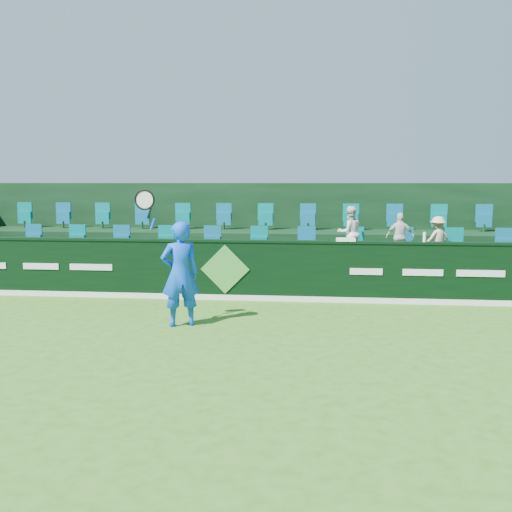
# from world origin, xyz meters

# --- Properties ---
(ground) EXTENTS (60.00, 60.00, 0.00)m
(ground) POSITION_xyz_m (0.00, 0.00, 0.00)
(ground) COLOR #316718
(ground) RESTS_ON ground
(sponsor_hoarding) EXTENTS (16.00, 0.25, 1.35)m
(sponsor_hoarding) POSITION_xyz_m (0.00, 4.00, 0.67)
(sponsor_hoarding) COLOR black
(sponsor_hoarding) RESTS_ON ground
(stand_tier_front) EXTENTS (16.00, 2.00, 0.80)m
(stand_tier_front) POSITION_xyz_m (0.00, 5.10, 0.40)
(stand_tier_front) COLOR black
(stand_tier_front) RESTS_ON ground
(stand_tier_back) EXTENTS (16.00, 1.80, 1.30)m
(stand_tier_back) POSITION_xyz_m (0.00, 7.00, 0.65)
(stand_tier_back) COLOR black
(stand_tier_back) RESTS_ON ground
(stand_rear) EXTENTS (16.00, 4.10, 2.60)m
(stand_rear) POSITION_xyz_m (0.00, 7.44, 1.22)
(stand_rear) COLOR black
(stand_rear) RESTS_ON ground
(seat_row_front) EXTENTS (13.50, 0.50, 0.60)m
(seat_row_front) POSITION_xyz_m (0.00, 5.50, 1.10)
(seat_row_front) COLOR #016D6F
(seat_row_front) RESTS_ON stand_tier_front
(seat_row_back) EXTENTS (13.50, 0.50, 0.60)m
(seat_row_back) POSITION_xyz_m (0.00, 7.30, 1.60)
(seat_row_back) COLOR #016D6F
(seat_row_back) RESTS_ON stand_tier_back
(tennis_player) EXTENTS (1.26, 0.71, 2.56)m
(tennis_player) POSITION_xyz_m (-0.46, 1.55, 0.98)
(tennis_player) COLOR blue
(tennis_player) RESTS_ON ground
(spectator_left) EXTENTS (0.74, 0.66, 1.26)m
(spectator_left) POSITION_xyz_m (2.80, 5.12, 1.43)
(spectator_left) COLOR white
(spectator_left) RESTS_ON stand_tier_front
(spectator_middle) EXTENTS (0.67, 0.32, 1.11)m
(spectator_middle) POSITION_xyz_m (3.98, 5.12, 1.35)
(spectator_middle) COLOR silver
(spectator_middle) RESTS_ON stand_tier_front
(spectator_right) EXTENTS (0.77, 0.62, 1.03)m
(spectator_right) POSITION_xyz_m (4.84, 5.12, 1.32)
(spectator_right) COLOR beige
(spectator_right) RESTS_ON stand_tier_front
(towel) EXTENTS (0.41, 0.27, 0.06)m
(towel) POSITION_xyz_m (2.65, 4.00, 1.38)
(towel) COLOR white
(towel) RESTS_ON sponsor_hoarding
(drinks_bottle) EXTENTS (0.07, 0.07, 0.21)m
(drinks_bottle) POSITION_xyz_m (4.33, 4.00, 1.46)
(drinks_bottle) COLOR white
(drinks_bottle) RESTS_ON sponsor_hoarding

